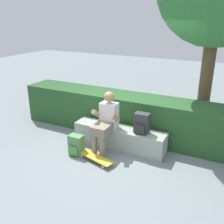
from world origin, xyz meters
TOP-DOWN VIEW (x-y plane):
  - ground_plane at (0.00, 0.00)m, footprint 24.00×24.00m
  - bench_main at (0.00, 0.36)m, footprint 1.93×0.41m
  - person_skater at (-0.20, 0.15)m, footprint 0.49×0.62m
  - skateboard_near_person at (-0.17, -0.34)m, footprint 0.82×0.40m
  - backpack_on_bench at (0.48, 0.35)m, footprint 0.28×0.23m
  - backpack_on_ground at (-0.63, -0.28)m, footprint 0.28×0.23m
  - hedge_row at (0.48, 1.02)m, footprint 6.39×0.75m

SIDE VIEW (x-z plane):
  - ground_plane at x=0.00m, z-range 0.00..0.00m
  - skateboard_near_person at x=-0.17m, z-range 0.03..0.12m
  - backpack_on_ground at x=-0.63m, z-range -0.01..0.39m
  - bench_main at x=0.00m, z-range 0.00..0.44m
  - hedge_row at x=0.48m, z-range 0.00..0.92m
  - backpack_on_bench at x=0.48m, z-range 0.43..0.83m
  - person_skater at x=-0.20m, z-range 0.05..1.24m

